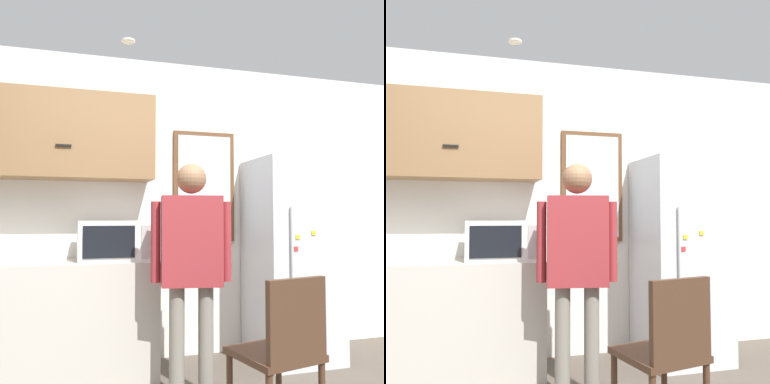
# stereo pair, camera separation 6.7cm
# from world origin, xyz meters

# --- Properties ---
(back_wall) EXTENTS (6.00, 0.06, 2.70)m
(back_wall) POSITION_xyz_m (0.00, 1.82, 1.35)
(back_wall) COLOR white
(back_wall) RESTS_ON ground_plane
(counter) EXTENTS (2.25, 0.60, 0.91)m
(counter) POSITION_xyz_m (-1.08, 1.50, 0.46)
(counter) COLOR #BCB7AD
(counter) RESTS_ON ground_plane
(upper_cabinets) EXTENTS (2.25, 0.39, 0.71)m
(upper_cabinets) POSITION_xyz_m (-1.08, 1.61, 1.92)
(upper_cabinets) COLOR olive
(microwave) EXTENTS (0.56, 0.37, 0.32)m
(microwave) POSITION_xyz_m (-0.29, 1.46, 1.07)
(microwave) COLOR white
(microwave) RESTS_ON counter
(person) EXTENTS (0.57, 0.29, 1.65)m
(person) POSITION_xyz_m (0.21, 0.92, 1.00)
(person) COLOR gray
(person) RESTS_ON ground_plane
(refrigerator) EXTENTS (0.70, 0.71, 1.78)m
(refrigerator) POSITION_xyz_m (1.30, 1.44, 0.89)
(refrigerator) COLOR silver
(refrigerator) RESTS_ON ground_plane
(chair) EXTENTS (0.53, 0.53, 0.91)m
(chair) POSITION_xyz_m (0.58, 0.27, 0.51)
(chair) COLOR #472D1E
(chair) RESTS_ON ground_plane
(window) EXTENTS (0.59, 0.05, 1.03)m
(window) POSITION_xyz_m (0.59, 1.78, 1.55)
(window) COLOR brown
(ceiling_light) EXTENTS (0.11, 0.11, 0.01)m
(ceiling_light) POSITION_xyz_m (-0.19, 1.35, 2.68)
(ceiling_light) COLOR white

